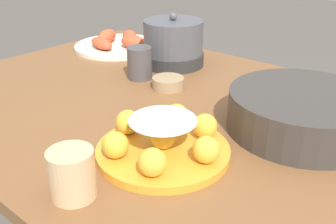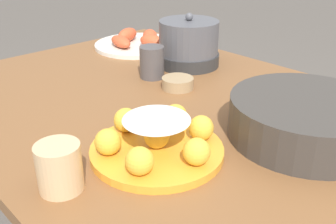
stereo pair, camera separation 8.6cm
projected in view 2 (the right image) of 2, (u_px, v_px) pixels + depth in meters
name	position (u px, v px, depth m)	size (l,w,h in m)	color
dining_table	(176.00, 138.00, 1.01)	(1.36, 0.93, 0.70)	brown
cake_plate	(157.00, 140.00, 0.76)	(0.26, 0.26, 0.08)	gold
serving_bowl	(306.00, 117.00, 0.82)	(0.32, 0.32, 0.09)	#3D3833
sauce_bowl	(178.00, 83.00, 1.08)	(0.09, 0.09, 0.03)	tan
seafood_platter	(137.00, 42.00, 1.44)	(0.31, 0.31, 0.06)	silver
cup_near	(59.00, 167.00, 0.66)	(0.08, 0.08, 0.08)	#DBB27F
cup_far	(152.00, 62.00, 1.15)	(0.07, 0.07, 0.09)	#4C4747
warming_pot	(189.00, 44.00, 1.24)	(0.20, 0.20, 0.17)	#2D2D2D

